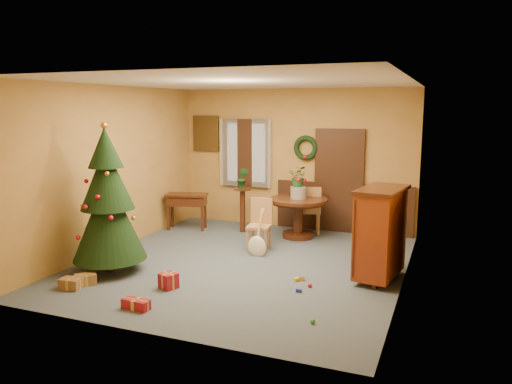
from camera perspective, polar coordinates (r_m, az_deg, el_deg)
The scene contains 21 objects.
room_envelope at distance 10.41m, azimuth 5.46°, elevation 1.86°, with size 5.50×5.50×5.50m.
dining_table at distance 9.74m, azimuth 4.86°, elevation -2.09°, with size 1.13×1.13×0.78m.
urn at distance 9.67m, azimuth 4.88°, elevation -0.07°, with size 0.31×0.31×0.23m, color slate.
centerpiece_plant at distance 9.62m, azimuth 4.91°, elevation 1.81°, with size 0.37×0.32×0.41m, color #1E4C23.
chair_near at distance 8.93m, azimuth 0.47°, elevation -3.47°, with size 0.44×0.44×0.92m.
chair_far at distance 10.07m, azimuth 6.19°, elevation -1.87°, with size 0.53×0.53×0.97m.
guitar at distance 8.54m, azimuth 0.12°, elevation -4.78°, with size 0.33×0.16×0.78m, color beige, non-canonical shape.
plant_stand at distance 10.13m, azimuth -1.55°, elevation -1.48°, with size 0.35×0.35×0.91m.
stand_plant at distance 10.04m, azimuth -1.56°, elevation 1.61°, with size 0.23×0.19×0.42m, color #19471E.
christmas_tree at distance 7.92m, azimuth -16.57°, elevation -1.13°, with size 1.12×1.12×2.30m.
writing_desk at distance 10.47m, azimuth -7.94°, elevation -1.20°, with size 0.93×0.63×0.75m.
sideboard at distance 7.52m, azimuth 14.02°, elevation -4.35°, with size 0.73×1.15×1.38m.
gift_a at distance 7.58m, azimuth -20.36°, elevation -9.77°, with size 0.31×0.24×0.15m.
gift_b at distance 7.24m, azimuth -9.97°, elevation -9.96°, with size 0.28×0.28×0.22m.
gift_c at distance 7.67m, azimuth -18.89°, elevation -9.43°, with size 0.34×0.35×0.16m.
gift_d at distance 6.63m, azimuth -13.55°, elevation -12.35°, with size 0.37×0.17×0.13m.
toy_a at distance 7.03m, azimuth 4.91°, elevation -11.14°, with size 0.08×0.05×0.05m, color #2839AF.
toy_b at distance 6.11m, azimuth 6.50°, elevation -14.46°, with size 0.06×0.06×0.06m, color green.
toy_c at distance 7.45m, azimuth 4.66°, elevation -9.94°, with size 0.08×0.05×0.05m, color gold.
toy_d at distance 7.22m, azimuth 6.18°, elevation -10.56°, with size 0.06×0.06×0.06m, color red.
toy_e at distance 7.48m, azimuth 5.28°, elevation -9.87°, with size 0.08×0.05×0.05m, color gold.
Camera 1 is at (3.07, -7.20, 2.52)m, focal length 35.00 mm.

